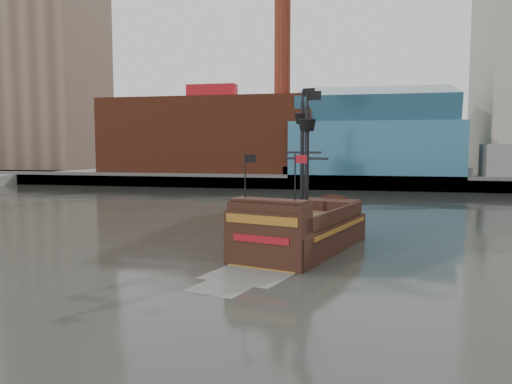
# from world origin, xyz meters

# --- Properties ---
(ground) EXTENTS (400.00, 400.00, 0.00)m
(ground) POSITION_xyz_m (0.00, 0.00, 0.00)
(ground) COLOR #252824
(ground) RESTS_ON ground
(promenade_far) EXTENTS (220.00, 60.00, 2.00)m
(promenade_far) POSITION_xyz_m (0.00, 92.00, 1.00)
(promenade_far) COLOR slate
(promenade_far) RESTS_ON ground
(seawall) EXTENTS (220.00, 1.00, 2.60)m
(seawall) POSITION_xyz_m (0.00, 62.50, 1.30)
(seawall) COLOR #4C4C49
(seawall) RESTS_ON ground
(skyline) EXTENTS (149.00, 45.00, 62.00)m
(skyline) POSITION_xyz_m (5.21, 84.56, 24.55)
(skyline) COLOR brown
(skyline) RESTS_ON promenade_far
(pirate_ship) EXTENTS (9.54, 17.86, 12.81)m
(pirate_ship) POSITION_xyz_m (3.97, 10.49, 1.16)
(pirate_ship) COLOR black
(pirate_ship) RESTS_ON ground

